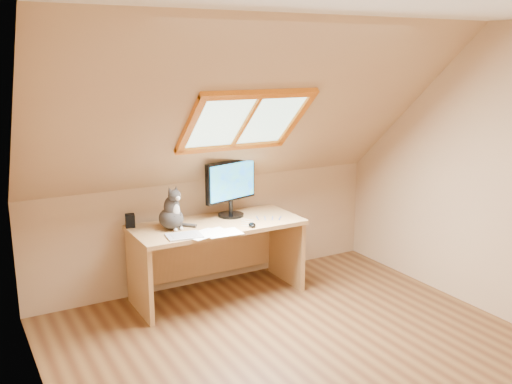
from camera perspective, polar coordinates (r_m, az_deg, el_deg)
ground at (r=4.28m, az=5.91°, el=-16.49°), size 3.50×3.50×0.00m
room_shell at (r=3.70m, az=7.27°, el=2.44°), size 3.52×3.52×2.41m
desk at (r=5.18m, az=-4.20°, el=-5.21°), size 1.52×0.66×0.69m
monitor at (r=5.18m, az=-2.53°, el=0.74°), size 0.55×0.24×0.52m
cat at (r=4.90m, az=-8.43°, el=-2.12°), size 0.27×0.30×0.38m
desk_speaker at (r=5.03m, az=-12.48°, el=-2.82°), size 0.09×0.09×0.11m
graphics_tablet at (r=4.71m, az=-7.21°, el=-4.37°), size 0.31×0.24×0.01m
mouse at (r=4.93m, az=-0.40°, el=-3.30°), size 0.09×0.12×0.03m
papers at (r=4.77m, az=-4.33°, el=-4.12°), size 0.35×0.30×0.01m
cables at (r=5.12m, az=0.48°, el=-2.80°), size 0.51×0.26×0.01m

